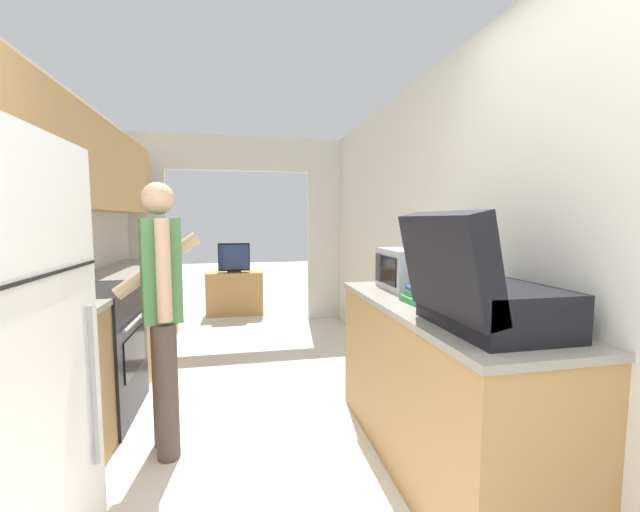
{
  "coord_description": "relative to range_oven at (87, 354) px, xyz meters",
  "views": [
    {
      "loc": [
        -0.01,
        -0.91,
        1.41
      ],
      "look_at": [
        0.79,
        2.97,
        1.04
      ],
      "focal_mm": 22.0,
      "sensor_mm": 36.0,
      "label": 1
    }
  ],
  "objects": [
    {
      "name": "range_oven",
      "position": [
        0.0,
        0.0,
        0.0
      ],
      "size": [
        0.66,
        0.78,
        1.07
      ],
      "color": "black",
      "rests_on": "ground_plane"
    },
    {
      "name": "wall_far_with_doorway",
      "position": [
        1.07,
        2.43,
        0.99
      ],
      "size": [
        3.16,
        0.06,
        2.5
      ],
      "color": "silver",
      "rests_on": "ground_plane"
    },
    {
      "name": "microwave",
      "position": [
        2.24,
        -0.45,
        0.6
      ],
      "size": [
        0.4,
        0.44,
        0.28
      ],
      "color": "#B7B7BC",
      "rests_on": "counter_right"
    },
    {
      "name": "counter_left",
      "position": [
        -0.01,
        0.74,
        -0.01
      ],
      "size": [
        0.62,
        3.24,
        0.93
      ],
      "color": "#B2844C",
      "rests_on": "ground_plane"
    },
    {
      "name": "wall_right",
      "position": [
        2.48,
        -0.42,
        0.78
      ],
      "size": [
        0.06,
        6.84,
        2.5
      ],
      "color": "silver",
      "rests_on": "ground_plane"
    },
    {
      "name": "book_stack",
      "position": [
        2.12,
        -0.9,
        0.5
      ],
      "size": [
        0.26,
        0.27,
        0.09
      ],
      "color": "#33894C",
      "rests_on": "counter_right"
    },
    {
      "name": "television",
      "position": [
        0.98,
        2.93,
        0.37
      ],
      "size": [
        0.46,
        0.16,
        0.43
      ],
      "color": "black",
      "rests_on": "tv_cabinet"
    },
    {
      "name": "counter_right",
      "position": [
        2.15,
        -0.96,
        -0.01
      ],
      "size": [
        0.62,
        1.75,
        0.93
      ],
      "color": "#B2844C",
      "rests_on": "ground_plane"
    },
    {
      "name": "suitcase",
      "position": [
        2.07,
        -1.43,
        0.63
      ],
      "size": [
        0.54,
        0.63,
        0.52
      ],
      "color": "black",
      "rests_on": "counter_right"
    },
    {
      "name": "person",
      "position": [
        0.61,
        -0.52,
        0.4
      ],
      "size": [
        0.52,
        0.44,
        1.62
      ],
      "rotation": [
        0.0,
        0.0,
        1.86
      ],
      "color": "#4C4238",
      "rests_on": "ground_plane"
    },
    {
      "name": "wall_left",
      "position": [
        -0.26,
        -0.0,
        1.04
      ],
      "size": [
        0.38,
        6.84,
        2.5
      ],
      "color": "silver",
      "rests_on": "ground_plane"
    },
    {
      "name": "tv_cabinet",
      "position": [
        0.98,
        2.97,
        -0.15
      ],
      "size": [
        0.82,
        0.42,
        0.63
      ],
      "color": "#B2844C",
      "rests_on": "ground_plane"
    }
  ]
}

